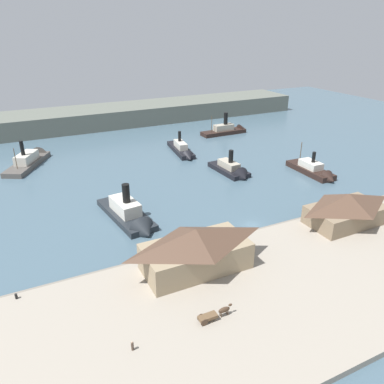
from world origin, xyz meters
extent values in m
plane|color=#476070|center=(0.00, 0.00, 0.00)|extent=(320.00, 320.00, 0.00)
cube|color=#9E9384|center=(0.00, -22.00, 0.60)|extent=(110.00, 36.00, 1.20)
cube|color=gray|center=(0.00, -3.60, 0.50)|extent=(110.00, 0.80, 1.00)
cube|color=#998466|center=(-20.18, -10.70, 3.80)|extent=(19.48, 9.62, 5.20)
pyramid|color=brown|center=(-20.18, -10.70, 7.95)|extent=(19.87, 10.11, 3.10)
cube|color=#847056|center=(18.43, -10.04, 3.29)|extent=(17.47, 9.63, 4.18)
pyramid|color=brown|center=(18.43, -10.04, 6.95)|extent=(17.82, 10.11, 3.14)
cube|color=brown|center=(-24.73, -23.94, 2.05)|extent=(2.99, 1.31, 0.50)
cylinder|color=#4C3828|center=(-25.63, -23.29, 1.80)|extent=(1.20, 0.10, 1.20)
cylinder|color=#4C3828|center=(-25.63, -24.60, 1.80)|extent=(1.20, 0.10, 1.20)
ellipsoid|color=#473323|center=(-21.84, -23.94, 2.30)|extent=(2.00, 0.70, 0.90)
ellipsoid|color=#473323|center=(-20.74, -23.94, 2.85)|extent=(0.70, 0.32, 0.44)
cylinder|color=#473323|center=(-21.24, -23.74, 1.70)|extent=(0.16, 0.16, 1.00)
cylinder|color=#473323|center=(-21.24, -24.14, 1.70)|extent=(0.16, 0.16, 1.00)
cylinder|color=#473323|center=(-22.44, -23.74, 1.70)|extent=(0.16, 0.16, 1.00)
cylinder|color=#473323|center=(-22.44, -24.14, 1.70)|extent=(0.16, 0.16, 1.00)
cylinder|color=#4C3D33|center=(-36.87, -24.24, 1.86)|extent=(0.38, 0.38, 1.31)
sphere|color=#CCA889|center=(-36.87, -24.24, 2.63)|extent=(0.24, 0.24, 0.24)
cylinder|color=black|center=(-7.67, -5.57, 1.65)|extent=(0.44, 0.44, 0.90)
cylinder|color=black|center=(-50.96, -5.34, 1.65)|extent=(0.44, 0.44, 0.90)
cube|color=black|center=(35.72, 20.36, 0.87)|extent=(5.87, 17.56, 1.74)
cone|color=black|center=(35.52, 11.63, 0.87)|extent=(5.00, 3.25, 4.93)
cube|color=silver|center=(35.72, 20.36, 2.80)|extent=(4.18, 7.41, 2.11)
cylinder|color=black|center=(35.70, 19.51, 5.50)|extent=(1.09, 1.09, 3.29)
cylinder|color=brown|center=(35.83, 25.59, 5.18)|extent=(0.24, 0.24, 6.87)
cube|color=#23282D|center=(-25.43, 16.90, 0.74)|extent=(9.51, 21.52, 1.47)
cone|color=#23282D|center=(-24.08, 6.59, 0.74)|extent=(6.61, 4.52, 6.17)
cube|color=silver|center=(-25.43, 16.90, 3.02)|extent=(5.71, 9.84, 3.09)
cylinder|color=black|center=(-25.28, 15.76, 6.84)|extent=(1.79, 1.79, 4.55)
cube|color=black|center=(13.01, 32.35, 0.74)|extent=(7.19, 15.61, 1.48)
cone|color=black|center=(13.46, 24.72, 0.74)|extent=(5.83, 3.07, 5.68)
cube|color=#B2A893|center=(13.01, 32.35, 2.49)|extent=(3.96, 8.09, 2.03)
cylinder|color=black|center=(13.07, 31.41, 5.48)|extent=(1.48, 1.48, 3.95)
cube|color=#514C47|center=(-44.10, 66.09, 0.80)|extent=(16.49, 22.87, 1.60)
cone|color=#514C47|center=(-38.67, 75.98, 0.80)|extent=(7.01, 6.34, 5.77)
cube|color=beige|center=(-44.10, 66.09, 3.01)|extent=(8.41, 10.55, 2.82)
cylinder|color=black|center=(-44.87, 64.70, 6.76)|extent=(1.21, 1.21, 4.67)
cylinder|color=brown|center=(-47.37, 60.16, 4.94)|extent=(0.24, 0.24, 6.68)
cube|color=black|center=(7.76, 57.74, 0.78)|extent=(7.47, 20.13, 1.57)
cone|color=black|center=(6.49, 47.99, 0.78)|extent=(4.90, 4.09, 4.49)
cube|color=beige|center=(7.76, 57.74, 2.69)|extent=(3.99, 8.60, 2.24)
cylinder|color=black|center=(7.89, 58.79, 5.64)|extent=(1.11, 1.11, 3.67)
cube|color=black|center=(34.35, 71.98, 0.82)|extent=(19.86, 5.89, 1.63)
cone|color=black|center=(44.22, 72.19, 0.82)|extent=(3.66, 5.00, 4.93)
cube|color=#B2A893|center=(34.35, 71.98, 2.90)|extent=(8.69, 3.52, 2.52)
cylinder|color=black|center=(35.25, 72.00, 6.66)|extent=(1.67, 1.67, 5.00)
cylinder|color=brown|center=(28.43, 71.86, 4.99)|extent=(0.24, 0.24, 6.72)
cube|color=#60665B|center=(0.00, 110.00, 4.00)|extent=(180.00, 24.00, 8.00)
camera|label=1|loc=(-46.49, -63.01, 43.08)|focal=35.12mm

